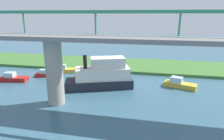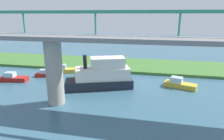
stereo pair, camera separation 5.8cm
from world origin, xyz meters
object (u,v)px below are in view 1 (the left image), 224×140
(person_on_bank, at_px, (115,63))
(motorboat_red, at_px, (179,84))
(motorboat_white, at_px, (13,78))
(pontoon_yellow, at_px, (46,74))
(bridge_pylon, at_px, (54,73))
(mooring_post, at_px, (98,67))
(houseboat_blue, at_px, (101,76))
(skiff_small, at_px, (64,70))

(person_on_bank, distance_m, motorboat_red, 14.68)
(motorboat_white, relative_size, pontoon_yellow, 1.14)
(bridge_pylon, height_order, person_on_bank, bridge_pylon)
(motorboat_red, xyz_separation_m, pontoon_yellow, (23.31, -0.84, -0.09))
(mooring_post, distance_m, houseboat_blue, 9.40)
(motorboat_red, bearing_deg, bridge_pylon, 30.14)
(person_on_bank, bearing_deg, houseboat_blue, 90.51)
(motorboat_white, bearing_deg, skiff_small, -133.07)
(motorboat_white, bearing_deg, pontoon_yellow, -139.75)
(person_on_bank, height_order, pontoon_yellow, person_on_bank)
(motorboat_red, bearing_deg, pontoon_yellow, -2.05)
(bridge_pylon, relative_size, mooring_post, 10.04)
(bridge_pylon, distance_m, motorboat_red, 18.87)
(person_on_bank, bearing_deg, mooring_post, 36.80)
(mooring_post, relative_size, motorboat_white, 0.17)
(bridge_pylon, relative_size, person_on_bank, 5.85)
(mooring_post, bearing_deg, houseboat_blue, 108.66)
(person_on_bank, xyz_separation_m, motorboat_red, (-12.00, 8.43, -0.64))
(mooring_post, bearing_deg, motorboat_white, 35.45)
(mooring_post, height_order, pontoon_yellow, pontoon_yellow)
(mooring_post, relative_size, skiff_small, 0.16)
(bridge_pylon, bearing_deg, pontoon_yellow, -54.38)
(motorboat_white, distance_m, motorboat_red, 27.62)
(mooring_post, distance_m, motorboat_red, 16.16)
(houseboat_blue, distance_m, motorboat_red, 12.25)
(houseboat_blue, bearing_deg, bridge_pylon, 58.39)
(mooring_post, bearing_deg, skiff_small, 19.59)
(houseboat_blue, xyz_separation_m, pontoon_yellow, (11.41, -3.42, -1.46))
(pontoon_yellow, bearing_deg, person_on_bank, -146.12)
(bridge_pylon, bearing_deg, skiff_small, -68.82)
(motorboat_red, distance_m, pontoon_yellow, 23.32)
(motorboat_white, bearing_deg, person_on_bank, -144.30)
(pontoon_yellow, bearing_deg, skiff_small, -123.46)
(houseboat_blue, bearing_deg, mooring_post, -71.34)
(bridge_pylon, distance_m, houseboat_blue, 8.18)
(houseboat_blue, height_order, motorboat_red, houseboat_blue)
(bridge_pylon, height_order, pontoon_yellow, bridge_pylon)
(pontoon_yellow, bearing_deg, houseboat_blue, 163.30)
(pontoon_yellow, bearing_deg, mooring_post, -147.18)
(motorboat_white, bearing_deg, motorboat_red, -174.39)
(houseboat_blue, bearing_deg, skiff_small, -35.37)
(mooring_post, height_order, houseboat_blue, houseboat_blue)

